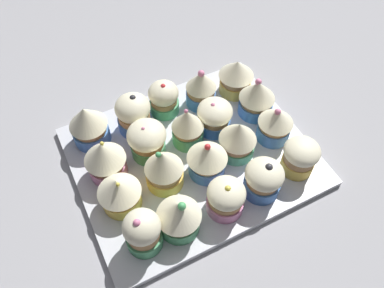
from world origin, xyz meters
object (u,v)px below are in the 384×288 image
object	(u,v)px
cupcake_6	(215,116)
cupcake_15	(300,156)
baking_tray	(192,156)
cupcake_9	(105,158)
cupcake_10	(275,124)
cupcake_18	(179,215)
cupcake_11	(238,138)
cupcake_8	(147,140)
cupcake_3	(134,114)
cupcake_4	(88,125)
cupcake_5	(257,97)
cupcake_13	(164,168)
cupcake_1	(201,88)
cupcake_14	(119,192)
cupcake_19	(143,232)
cupcake_0	(236,76)
cupcake_17	(228,196)
cupcake_7	(188,127)
cupcake_2	(163,98)
cupcake_12	(207,158)
cupcake_16	(263,179)

from	to	relation	value
cupcake_6	cupcake_15	xyz separation A→B (cm)	(-7.94, 13.48, 0.20)
baking_tray	cupcake_9	bearing A→B (deg)	-12.55
cupcake_10	cupcake_18	bearing A→B (deg)	19.86
cupcake_9	cupcake_11	size ratio (longest dim) A/B	1.06
cupcake_8	cupcake_11	distance (cm)	14.65
cupcake_3	cupcake_15	size ratio (longest dim) A/B	1.22
cupcake_4	cupcake_10	xyz separation A→B (cm)	(-27.96, 13.48, -0.64)
cupcake_5	cupcake_6	bearing A→B (deg)	-0.31
baking_tray	cupcake_6	distance (cm)	7.88
cupcake_10	cupcake_13	size ratio (longest dim) A/B	0.86
cupcake_5	cupcake_1	bearing A→B (deg)	-39.25
cupcake_4	cupcake_14	distance (cm)	13.86
cupcake_19	cupcake_13	bearing A→B (deg)	-130.69
cupcake_0	cupcake_15	size ratio (longest dim) A/B	1.13
cupcake_9	cupcake_6	bearing A→B (deg)	-178.96
cupcake_17	cupcake_0	bearing A→B (deg)	-123.40
baking_tray	cupcake_7	world-z (taller)	cupcake_7
cupcake_10	cupcake_11	size ratio (longest dim) A/B	0.96
cupcake_11	cupcake_17	distance (cm)	10.41
cupcake_2	cupcake_15	size ratio (longest dim) A/B	1.07
cupcake_8	cupcake_3	bearing A→B (deg)	-90.87
cupcake_2	cupcake_8	size ratio (longest dim) A/B	0.96
cupcake_12	cupcake_7	bearing A→B (deg)	-90.54
cupcake_8	cupcake_13	xyz separation A→B (cm)	(-0.09, 6.35, 0.41)
cupcake_18	cupcake_19	size ratio (longest dim) A/B	0.97
cupcake_19	cupcake_7	bearing A→B (deg)	-135.24
cupcake_0	cupcake_19	size ratio (longest dim) A/B	0.91
cupcake_4	cupcake_15	size ratio (longest dim) A/B	1.25
cupcake_15	cupcake_13	bearing A→B (deg)	-20.03
cupcake_18	cupcake_7	bearing A→B (deg)	-121.07
cupcake_13	cupcake_10	bearing A→B (deg)	179.59
cupcake_11	cupcake_13	size ratio (longest dim) A/B	0.89
baking_tray	cupcake_12	world-z (taller)	cupcake_12
cupcake_12	cupcake_10	bearing A→B (deg)	-175.45
cupcake_16	cupcake_18	size ratio (longest dim) A/B	0.90
cupcake_4	cupcake_12	size ratio (longest dim) A/B	1.09
cupcake_5	cupcake_9	world-z (taller)	cupcake_9
cupcake_6	cupcake_7	xyz separation A→B (cm)	(5.35, 0.45, 0.66)
cupcake_2	cupcake_18	world-z (taller)	cupcake_18
cupcake_4	cupcake_18	world-z (taller)	cupcake_4
baking_tray	cupcake_15	distance (cm)	17.70
baking_tray	cupcake_16	bearing A→B (deg)	120.96
cupcake_9	cupcake_10	distance (cm)	28.40
cupcake_0	cupcake_9	xyz separation A→B (cm)	(27.53, 6.51, 0.17)
cupcake_14	cupcake_19	distance (cm)	7.43
cupcake_9	cupcake_2	bearing A→B (deg)	-149.24
cupcake_10	cupcake_18	distance (cm)	23.07
cupcake_2	cupcake_11	world-z (taller)	cupcake_11
cupcake_6	cupcake_18	xyz separation A→B (cm)	(13.58, 14.11, 0.64)
cupcake_7	cupcake_14	distance (cm)	15.64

